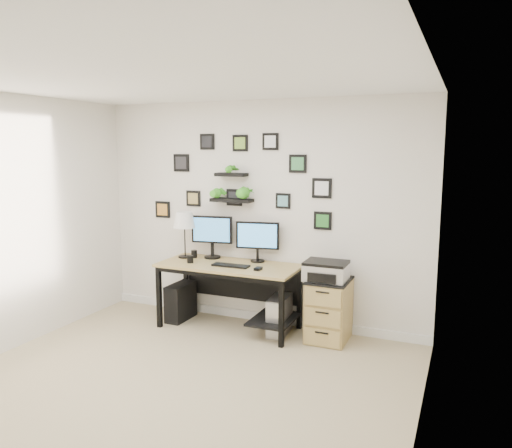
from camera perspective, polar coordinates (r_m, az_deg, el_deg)
The scene contains 14 objects.
room at distance 6.11m, azimuth 0.20°, elevation -10.49°, with size 4.00×4.00×4.00m.
desk at distance 5.73m, azimuth -2.63°, elevation -5.78°, with size 1.60×0.70×0.75m.
monitor_left at distance 5.95m, azimuth -5.06°, elevation -1.10°, with size 0.50×0.22×0.51m.
monitor_right at distance 5.74m, azimuth 0.17°, elevation -1.64°, with size 0.50×0.19×0.47m.
keyboard at distance 5.58m, azimuth -2.91°, elevation -4.76°, with size 0.42×0.13×0.02m, color black.
mouse at distance 5.41m, azimuth 0.24°, elevation -5.13°, with size 0.07×0.10×0.03m, color black.
table_lamp at distance 6.01m, azimuth -8.18°, elevation 0.34°, with size 0.27×0.27×0.55m.
mug at distance 5.79m, azimuth -7.54°, elevation -4.01°, with size 0.07×0.07×0.08m, color black.
pen_cup at distance 6.04m, azimuth -7.09°, elevation -3.42°, with size 0.07×0.07×0.09m, color black.
pc_tower_black at distance 6.16m, azimuth -8.60°, elevation -8.76°, with size 0.19×0.44×0.44m, color black.
pc_tower_grey at distance 5.64m, azimuth 2.69°, elevation -10.40°, with size 0.22×0.44×0.42m.
file_cabinet at distance 5.49m, azimuth 8.31°, elevation -9.68°, with size 0.43×0.53×0.67m.
printer at distance 5.34m, azimuth 8.01°, elevation -5.31°, with size 0.45×0.37×0.20m.
wall_decor at distance 5.83m, azimuth -2.31°, elevation 4.74°, with size 2.30×0.18×1.06m.
Camera 1 is at (2.25, -3.32, 2.06)m, focal length 35.00 mm.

